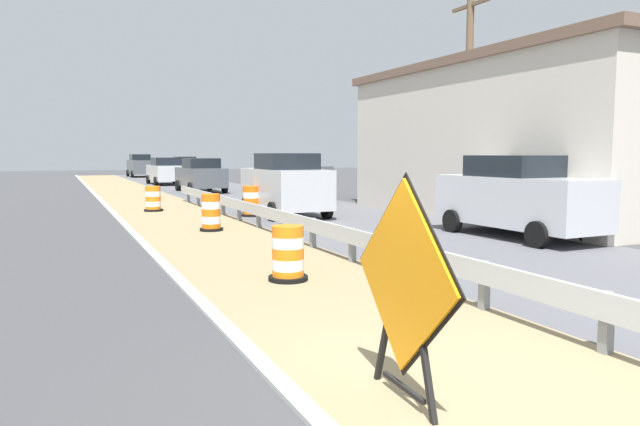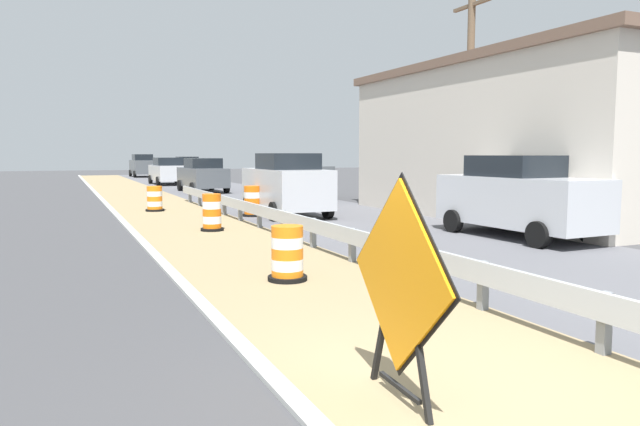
{
  "view_description": "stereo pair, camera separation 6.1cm",
  "coord_description": "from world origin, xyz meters",
  "px_view_note": "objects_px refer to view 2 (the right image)",
  "views": [
    {
      "loc": [
        -3.18,
        -4.08,
        2.21
      ],
      "look_at": [
        1.93,
        7.23,
        0.95
      ],
      "focal_mm": 32.86,
      "sensor_mm": 36.0,
      "label": 1
    },
    {
      "loc": [
        -3.13,
        -4.11,
        2.21
      ],
      "look_at": [
        1.93,
        7.23,
        0.95
      ],
      "focal_mm": 32.86,
      "sensor_mm": 36.0,
      "label": 2
    }
  ],
  "objects_px": {
    "traffic_barrel_mid": "(155,200)",
    "car_trailing_far_lane": "(286,185)",
    "warning_sign_diamond": "(399,283)",
    "car_lead_far_lane": "(168,171)",
    "utility_pole_near": "(469,102)",
    "car_mid_far_lane": "(518,197)",
    "traffic_barrel_close": "(212,214)",
    "car_distant_a": "(298,177)",
    "traffic_barrel_nearest": "(287,256)",
    "car_lead_near_lane": "(142,166)",
    "traffic_barrel_far": "(253,202)",
    "car_distant_b": "(202,175)",
    "car_trailing_near_lane": "(188,167)"
  },
  "relations": [
    {
      "from": "traffic_barrel_mid",
      "to": "car_trailing_far_lane",
      "type": "bearing_deg",
      "value": -41.71
    },
    {
      "from": "warning_sign_diamond",
      "to": "car_lead_far_lane",
      "type": "xyz_separation_m",
      "value": [
        4.44,
        38.63,
        -0.1
      ]
    },
    {
      "from": "utility_pole_near",
      "to": "car_mid_far_lane",
      "type": "bearing_deg",
      "value": -109.23
    },
    {
      "from": "traffic_barrel_close",
      "to": "car_lead_far_lane",
      "type": "height_order",
      "value": "car_lead_far_lane"
    },
    {
      "from": "car_distant_a",
      "to": "traffic_barrel_close",
      "type": "bearing_deg",
      "value": -34.23
    },
    {
      "from": "traffic_barrel_mid",
      "to": "car_distant_a",
      "type": "xyz_separation_m",
      "value": [
        7.32,
        3.34,
        0.66
      ]
    },
    {
      "from": "traffic_barrel_close",
      "to": "traffic_barrel_nearest",
      "type": "bearing_deg",
      "value": -93.13
    },
    {
      "from": "traffic_barrel_mid",
      "to": "car_lead_far_lane",
      "type": "relative_size",
      "value": 0.2
    },
    {
      "from": "traffic_barrel_nearest",
      "to": "car_lead_near_lane",
      "type": "distance_m",
      "value": 48.97
    },
    {
      "from": "warning_sign_diamond",
      "to": "traffic_barrel_nearest",
      "type": "bearing_deg",
      "value": -96.71
    },
    {
      "from": "traffic_barrel_far",
      "to": "car_distant_b",
      "type": "bearing_deg",
      "value": 84.41
    },
    {
      "from": "warning_sign_diamond",
      "to": "car_lead_near_lane",
      "type": "xyz_separation_m",
      "value": [
        4.63,
        53.9,
        0.01
      ]
    },
    {
      "from": "car_lead_near_lane",
      "to": "car_lead_far_lane",
      "type": "relative_size",
      "value": 0.97
    },
    {
      "from": "traffic_barrel_far",
      "to": "car_mid_far_lane",
      "type": "bearing_deg",
      "value": -58.81
    },
    {
      "from": "traffic_barrel_mid",
      "to": "car_trailing_near_lane",
      "type": "xyz_separation_m",
      "value": [
        7.38,
        30.48,
        0.54
      ]
    },
    {
      "from": "traffic_barrel_mid",
      "to": "car_mid_far_lane",
      "type": "height_order",
      "value": "car_mid_far_lane"
    },
    {
      "from": "car_mid_far_lane",
      "to": "car_trailing_far_lane",
      "type": "bearing_deg",
      "value": -156.08
    },
    {
      "from": "car_lead_near_lane",
      "to": "car_trailing_far_lane",
      "type": "height_order",
      "value": "car_trailing_far_lane"
    },
    {
      "from": "car_mid_far_lane",
      "to": "utility_pole_near",
      "type": "relative_size",
      "value": 0.64
    },
    {
      "from": "traffic_barrel_nearest",
      "to": "traffic_barrel_mid",
      "type": "distance_m",
      "value": 13.71
    },
    {
      "from": "car_trailing_far_lane",
      "to": "car_distant_a",
      "type": "relative_size",
      "value": 1.03
    },
    {
      "from": "car_trailing_near_lane",
      "to": "car_distant_b",
      "type": "distance_m",
      "value": 20.1
    },
    {
      "from": "car_trailing_near_lane",
      "to": "car_mid_far_lane",
      "type": "height_order",
      "value": "car_mid_far_lane"
    },
    {
      "from": "traffic_barrel_close",
      "to": "utility_pole_near",
      "type": "xyz_separation_m",
      "value": [
        8.38,
        -0.84,
        3.41
      ]
    },
    {
      "from": "utility_pole_near",
      "to": "car_trailing_far_lane",
      "type": "bearing_deg",
      "value": 142.34
    },
    {
      "from": "car_mid_far_lane",
      "to": "car_distant_b",
      "type": "relative_size",
      "value": 1.0
    },
    {
      "from": "traffic_barrel_far",
      "to": "car_lead_far_lane",
      "type": "bearing_deg",
      "value": 87.74
    },
    {
      "from": "warning_sign_diamond",
      "to": "traffic_barrel_far",
      "type": "xyz_separation_m",
      "value": [
        3.53,
        15.52,
        -0.59
      ]
    },
    {
      "from": "car_lead_near_lane",
      "to": "car_trailing_far_lane",
      "type": "distance_m",
      "value": 38.73
    },
    {
      "from": "traffic_barrel_far",
      "to": "car_trailing_near_lane",
      "type": "distance_m",
      "value": 34.05
    },
    {
      "from": "car_trailing_far_lane",
      "to": "utility_pole_near",
      "type": "height_order",
      "value": "utility_pole_near"
    },
    {
      "from": "traffic_barrel_mid",
      "to": "car_distant_b",
      "type": "distance_m",
      "value": 11.46
    },
    {
      "from": "car_trailing_far_lane",
      "to": "car_distant_a",
      "type": "distance_m",
      "value": 7.68
    },
    {
      "from": "traffic_barrel_nearest",
      "to": "car_trailing_near_lane",
      "type": "height_order",
      "value": "car_trailing_near_lane"
    },
    {
      "from": "car_lead_near_lane",
      "to": "utility_pole_near",
      "type": "height_order",
      "value": "utility_pole_near"
    },
    {
      "from": "traffic_barrel_mid",
      "to": "utility_pole_near",
      "type": "height_order",
      "value": "utility_pole_near"
    },
    {
      "from": "car_distant_a",
      "to": "traffic_barrel_nearest",
      "type": "bearing_deg",
      "value": -22.87
    },
    {
      "from": "car_distant_b",
      "to": "utility_pole_near",
      "type": "height_order",
      "value": "utility_pole_near"
    },
    {
      "from": "traffic_barrel_far",
      "to": "car_distant_a",
      "type": "xyz_separation_m",
      "value": [
        4.41,
        6.61,
        0.61
      ]
    },
    {
      "from": "car_trailing_near_lane",
      "to": "car_trailing_far_lane",
      "type": "height_order",
      "value": "car_trailing_far_lane"
    },
    {
      "from": "car_trailing_near_lane",
      "to": "car_trailing_far_lane",
      "type": "relative_size",
      "value": 0.97
    },
    {
      "from": "car_mid_far_lane",
      "to": "traffic_barrel_nearest",
      "type": "bearing_deg",
      "value": -73.2
    },
    {
      "from": "traffic_barrel_nearest",
      "to": "car_distant_a",
      "type": "relative_size",
      "value": 0.22
    },
    {
      "from": "car_trailing_far_lane",
      "to": "utility_pole_near",
      "type": "distance_m",
      "value": 6.85
    },
    {
      "from": "warning_sign_diamond",
      "to": "car_trailing_near_lane",
      "type": "relative_size",
      "value": 0.47
    },
    {
      "from": "car_trailing_far_lane",
      "to": "traffic_barrel_far",
      "type": "bearing_deg",
      "value": 73.47
    },
    {
      "from": "traffic_barrel_nearest",
      "to": "utility_pole_near",
      "type": "xyz_separation_m",
      "value": [
        8.77,
        6.26,
        3.46
      ]
    },
    {
      "from": "warning_sign_diamond",
      "to": "car_trailing_far_lane",
      "type": "bearing_deg",
      "value": -104.09
    },
    {
      "from": "warning_sign_diamond",
      "to": "car_distant_a",
      "type": "xyz_separation_m",
      "value": [
        7.94,
        22.13,
        0.02
      ]
    },
    {
      "from": "car_trailing_near_lane",
      "to": "car_distant_b",
      "type": "relative_size",
      "value": 0.91
    }
  ]
}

